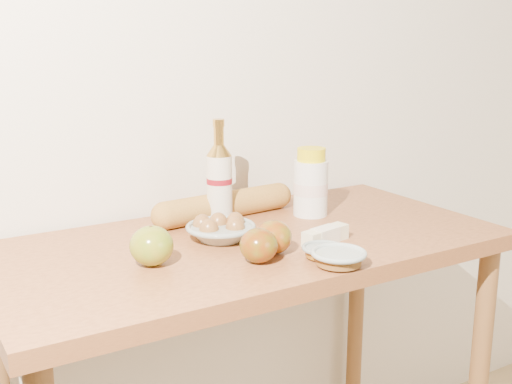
# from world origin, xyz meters

# --- Properties ---
(back_wall) EXTENTS (3.50, 0.02, 2.60)m
(back_wall) POSITION_xyz_m (0.00, 1.51, 1.30)
(back_wall) COLOR beige
(back_wall) RESTS_ON ground
(table) EXTENTS (1.20, 0.60, 0.90)m
(table) POSITION_xyz_m (0.00, 1.18, 0.78)
(table) COLOR #A46235
(table) RESTS_ON ground
(bourbon_bottle) EXTENTS (0.07, 0.07, 0.27)m
(bourbon_bottle) POSITION_xyz_m (0.00, 1.34, 1.01)
(bourbon_bottle) COLOR beige
(bourbon_bottle) RESTS_ON table
(cream_bottle) EXTENTS (0.12, 0.12, 0.18)m
(cream_bottle) POSITION_xyz_m (0.24, 1.27, 0.98)
(cream_bottle) COLOR silver
(cream_bottle) RESTS_ON table
(egg_bowl) EXTENTS (0.21, 0.21, 0.06)m
(egg_bowl) POSITION_xyz_m (-0.06, 1.21, 0.92)
(egg_bowl) COLOR gray
(egg_bowl) RESTS_ON table
(baguette) EXTENTS (0.43, 0.10, 0.07)m
(baguette) POSITION_xyz_m (0.03, 1.36, 0.94)
(baguette) COLOR #BA8639
(baguette) RESTS_ON table
(apple_yellowgreen) EXTENTS (0.10, 0.10, 0.09)m
(apple_yellowgreen) POSITION_xyz_m (-0.26, 1.13, 0.94)
(apple_yellowgreen) COLOR olive
(apple_yellowgreen) RESTS_ON table
(apple_redgreen_front) EXTENTS (0.10, 0.10, 0.08)m
(apple_redgreen_front) POSITION_xyz_m (-0.07, 1.03, 0.94)
(apple_redgreen_front) COLOR maroon
(apple_redgreen_front) RESTS_ON table
(apple_redgreen_right) EXTENTS (0.09, 0.09, 0.08)m
(apple_redgreen_right) POSITION_xyz_m (-0.01, 1.06, 0.94)
(apple_redgreen_right) COLOR #980E08
(apple_redgreen_right) RESTS_ON table
(sugar_bowl) EXTENTS (0.13, 0.13, 0.03)m
(sugar_bowl) POSITION_xyz_m (0.07, 0.93, 0.92)
(sugar_bowl) COLOR #97A5A0
(sugar_bowl) RESTS_ON table
(syrup_bowl) EXTENTS (0.11, 0.11, 0.03)m
(syrup_bowl) POSITION_xyz_m (0.07, 0.98, 0.91)
(syrup_bowl) COLOR gray
(syrup_bowl) RESTS_ON table
(butter_stick) EXTENTS (0.13, 0.06, 0.04)m
(butter_stick) POSITION_xyz_m (0.14, 1.06, 0.92)
(butter_stick) COLOR beige
(butter_stick) RESTS_ON table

